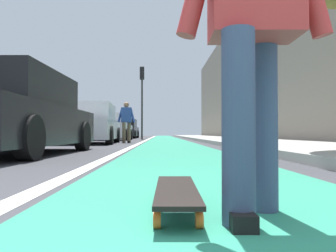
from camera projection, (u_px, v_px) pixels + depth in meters
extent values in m
plane|color=#38383D|center=(171.00, 145.00, 10.48)|extent=(80.00, 80.00, 0.00)
cube|color=#288466|center=(165.00, 138.00, 24.47)|extent=(56.00, 1.99, 0.00)
cube|color=silver|center=(148.00, 139.00, 20.45)|extent=(52.00, 0.16, 0.01)
cube|color=#9E9B93|center=(220.00, 139.00, 18.54)|extent=(52.00, 3.20, 0.13)
cube|color=slate|center=(245.00, 76.00, 22.69)|extent=(40.00, 1.20, 8.77)
cylinder|color=orange|center=(161.00, 193.00, 1.91)|extent=(0.07, 0.03, 0.07)
cylinder|color=orange|center=(190.00, 193.00, 1.91)|extent=(0.07, 0.03, 0.07)
cylinder|color=orange|center=(157.00, 220.00, 1.31)|extent=(0.07, 0.03, 0.07)
cylinder|color=orange|center=(199.00, 220.00, 1.31)|extent=(0.07, 0.03, 0.07)
cube|color=silver|center=(175.00, 184.00, 1.91)|extent=(0.06, 0.12, 0.02)
cube|color=silver|center=(178.00, 208.00, 1.31)|extent=(0.06, 0.12, 0.02)
cube|color=black|center=(176.00, 189.00, 1.61)|extent=(0.84, 0.22, 0.02)
cylinder|color=#384260|center=(238.00, 127.00, 1.35)|extent=(0.14, 0.14, 0.82)
cylinder|color=#384260|center=(263.00, 128.00, 1.61)|extent=(0.14, 0.14, 0.82)
cube|color=black|center=(239.00, 217.00, 1.34)|extent=(0.26, 0.11, 0.07)
cube|color=black|center=(14.00, 125.00, 5.88)|extent=(4.47, 1.97, 0.70)
cube|color=black|center=(10.00, 88.00, 5.75)|extent=(2.48, 1.77, 0.60)
cube|color=#4C606B|center=(38.00, 96.00, 6.96)|extent=(0.09, 1.63, 0.51)
cylinder|color=black|center=(4.00, 136.00, 7.25)|extent=(0.65, 0.24, 0.64)
cylinder|color=black|center=(83.00, 136.00, 7.24)|extent=(0.65, 0.24, 0.64)
cylinder|color=black|center=(29.00, 138.00, 4.50)|extent=(0.65, 0.24, 0.64)
cube|color=silver|center=(91.00, 130.00, 12.23)|extent=(4.51, 2.02, 0.70)
cube|color=silver|center=(90.00, 112.00, 12.10)|extent=(2.51, 1.78, 0.60)
cube|color=#4C606B|center=(95.00, 114.00, 13.31)|extent=(0.11, 1.60, 0.51)
cylinder|color=black|center=(75.00, 135.00, 13.54)|extent=(0.64, 0.25, 0.63)
cylinder|color=black|center=(117.00, 135.00, 13.66)|extent=(0.64, 0.25, 0.63)
cylinder|color=black|center=(57.00, 135.00, 10.80)|extent=(0.64, 0.25, 0.63)
cylinder|color=black|center=(109.00, 135.00, 10.92)|extent=(0.64, 0.25, 0.63)
cube|color=#B7B7BC|center=(113.00, 131.00, 18.21)|extent=(4.07, 1.83, 0.70)
cube|color=#B7B7BC|center=(113.00, 119.00, 18.07)|extent=(2.24, 1.66, 0.60)
cube|color=#4C606B|center=(116.00, 120.00, 19.19)|extent=(0.06, 1.57, 0.51)
cylinder|color=black|center=(102.00, 134.00, 19.45)|extent=(0.63, 0.23, 0.63)
cylinder|color=black|center=(130.00, 134.00, 19.47)|extent=(0.63, 0.23, 0.63)
cylinder|color=black|center=(93.00, 135.00, 16.94)|extent=(0.63, 0.23, 0.63)
cylinder|color=black|center=(125.00, 135.00, 16.96)|extent=(0.63, 0.23, 0.63)
cube|color=black|center=(126.00, 131.00, 25.18)|extent=(4.40, 1.74, 0.70)
cube|color=black|center=(125.00, 123.00, 25.05)|extent=(2.43, 1.59, 0.60)
cube|color=#4C606B|center=(127.00, 124.00, 26.25)|extent=(0.05, 1.50, 0.51)
cylinder|color=black|center=(118.00, 134.00, 26.53)|extent=(0.63, 0.22, 0.63)
cylinder|color=black|center=(137.00, 134.00, 26.55)|extent=(0.63, 0.22, 0.63)
cylinder|color=black|center=(112.00, 134.00, 23.81)|extent=(0.63, 0.22, 0.63)
cylinder|color=black|center=(134.00, 134.00, 23.83)|extent=(0.63, 0.22, 0.63)
cylinder|color=#2D2D2D|center=(142.00, 109.00, 20.65)|extent=(0.12, 0.12, 3.82)
cube|color=black|center=(142.00, 73.00, 20.70)|extent=(0.24, 0.28, 0.80)
sphere|color=#360606|center=(142.00, 70.00, 20.84)|extent=(0.16, 0.16, 0.16)
sphere|color=gold|center=(142.00, 74.00, 20.83)|extent=(0.16, 0.16, 0.16)
sphere|color=black|center=(142.00, 78.00, 20.83)|extent=(0.16, 0.16, 0.16)
cylinder|color=brown|center=(129.00, 133.00, 13.35)|extent=(0.14, 0.14, 0.83)
cylinder|color=brown|center=(124.00, 133.00, 13.08)|extent=(0.14, 0.14, 0.83)
cube|color=black|center=(129.00, 142.00, 13.34)|extent=(0.26, 0.10, 0.07)
cube|color=#2D4C99|center=(126.00, 115.00, 13.24)|extent=(0.24, 0.41, 0.61)
cylinder|color=#2D4C99|center=(132.00, 115.00, 13.25)|extent=(0.09, 0.24, 0.61)
cylinder|color=#2D4C99|center=(120.00, 115.00, 13.24)|extent=(0.09, 0.24, 0.61)
sphere|color=#936B4C|center=(126.00, 105.00, 13.25)|extent=(0.22, 0.22, 0.22)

